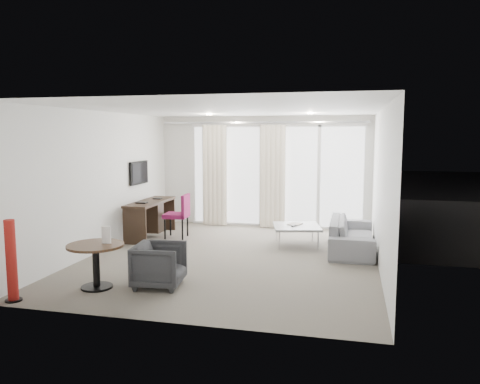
% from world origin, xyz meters
% --- Properties ---
extents(floor, '(5.00, 6.00, 0.00)m').
position_xyz_m(floor, '(0.00, 0.00, 0.00)').
color(floor, '#686155').
rests_on(floor, ground).
extents(ceiling, '(5.00, 6.00, 0.00)m').
position_xyz_m(ceiling, '(0.00, 0.00, 2.60)').
color(ceiling, white).
rests_on(ceiling, ground).
extents(wall_left, '(0.00, 6.00, 2.60)m').
position_xyz_m(wall_left, '(-2.50, 0.00, 1.30)').
color(wall_left, silver).
rests_on(wall_left, ground).
extents(wall_right, '(0.00, 6.00, 2.60)m').
position_xyz_m(wall_right, '(2.50, 0.00, 1.30)').
color(wall_right, silver).
rests_on(wall_right, ground).
extents(wall_front, '(5.00, 0.00, 2.60)m').
position_xyz_m(wall_front, '(0.00, -3.00, 1.30)').
color(wall_front, silver).
rests_on(wall_front, ground).
extents(window_panel, '(4.00, 0.02, 2.38)m').
position_xyz_m(window_panel, '(0.30, 2.98, 1.20)').
color(window_panel, white).
rests_on(window_panel, ground).
extents(window_frame, '(4.10, 0.06, 2.44)m').
position_xyz_m(window_frame, '(0.30, 2.97, 1.20)').
color(window_frame, white).
rests_on(window_frame, ground).
extents(curtain_left, '(0.60, 0.20, 2.38)m').
position_xyz_m(curtain_left, '(-1.15, 2.82, 1.20)').
color(curtain_left, '#EEE1C7').
rests_on(curtain_left, ground).
extents(curtain_right, '(0.60, 0.20, 2.38)m').
position_xyz_m(curtain_right, '(0.25, 2.82, 1.20)').
color(curtain_right, '#EEE1C7').
rests_on(curtain_right, ground).
extents(curtain_track, '(4.80, 0.04, 0.04)m').
position_xyz_m(curtain_track, '(0.00, 2.82, 2.45)').
color(curtain_track, '#B2B2B7').
rests_on(curtain_track, ceiling).
extents(downlight_a, '(0.12, 0.12, 0.02)m').
position_xyz_m(downlight_a, '(-0.90, 1.60, 2.59)').
color(downlight_a, '#FFE0B2').
rests_on(downlight_a, ceiling).
extents(downlight_b, '(0.12, 0.12, 0.02)m').
position_xyz_m(downlight_b, '(1.20, 1.60, 2.59)').
color(downlight_b, '#FFE0B2').
rests_on(downlight_b, ceiling).
extents(desk, '(0.51, 1.64, 0.77)m').
position_xyz_m(desk, '(-2.11, 1.25, 0.38)').
color(desk, black).
rests_on(desk, floor).
extents(tv, '(0.05, 0.80, 0.50)m').
position_xyz_m(tv, '(-2.46, 1.45, 1.35)').
color(tv, black).
rests_on(tv, wall_left).
extents(desk_chair, '(0.54, 0.51, 0.93)m').
position_xyz_m(desk_chair, '(-1.55, 1.28, 0.46)').
color(desk_chair, maroon).
rests_on(desk_chair, floor).
extents(round_table, '(0.84, 0.84, 0.64)m').
position_xyz_m(round_table, '(-1.46, -2.07, 0.32)').
color(round_table, '#3C2617').
rests_on(round_table, floor).
extents(menu_card, '(0.13, 0.03, 0.24)m').
position_xyz_m(menu_card, '(-1.33, -1.99, 0.72)').
color(menu_card, white).
rests_on(menu_card, round_table).
extents(red_lamp, '(0.28, 0.28, 1.08)m').
position_xyz_m(red_lamp, '(-2.25, -2.79, 0.54)').
color(red_lamp, maroon).
rests_on(red_lamp, floor).
extents(tub_armchair, '(0.76, 0.75, 0.63)m').
position_xyz_m(tub_armchair, '(-0.62, -1.79, 0.31)').
color(tub_armchair, '#28282B').
rests_on(tub_armchair, floor).
extents(coffee_table, '(1.06, 1.06, 0.40)m').
position_xyz_m(coffee_table, '(1.01, 1.16, 0.20)').
color(coffee_table, gray).
rests_on(coffee_table, floor).
extents(remote, '(0.11, 0.18, 0.02)m').
position_xyz_m(remote, '(0.97, 1.09, 0.36)').
color(remote, black).
rests_on(remote, coffee_table).
extents(magazine, '(0.34, 0.37, 0.02)m').
position_xyz_m(magazine, '(0.96, 1.27, 0.36)').
color(magazine, gray).
rests_on(magazine, coffee_table).
extents(sofa, '(0.80, 2.04, 0.60)m').
position_xyz_m(sofa, '(2.07, 1.03, 0.30)').
color(sofa, slate).
rests_on(sofa, floor).
extents(terrace_slab, '(5.60, 3.00, 0.12)m').
position_xyz_m(terrace_slab, '(0.30, 4.50, -0.06)').
color(terrace_slab, '#4D4D50').
rests_on(terrace_slab, ground).
extents(rattan_chair_a, '(0.79, 0.79, 0.88)m').
position_xyz_m(rattan_chair_a, '(0.76, 4.14, 0.44)').
color(rattan_chair_a, brown).
rests_on(rattan_chair_a, terrace_slab).
extents(rattan_chair_b, '(0.69, 0.69, 0.91)m').
position_xyz_m(rattan_chair_b, '(1.74, 4.53, 0.45)').
color(rattan_chair_b, brown).
rests_on(rattan_chair_b, terrace_slab).
extents(rattan_table, '(0.65, 0.65, 0.50)m').
position_xyz_m(rattan_table, '(1.60, 4.65, 0.25)').
color(rattan_table, brown).
rests_on(rattan_table, terrace_slab).
extents(balustrade, '(5.50, 0.06, 1.05)m').
position_xyz_m(balustrade, '(0.30, 5.95, 0.50)').
color(balustrade, '#B2B2B7').
rests_on(balustrade, terrace_slab).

